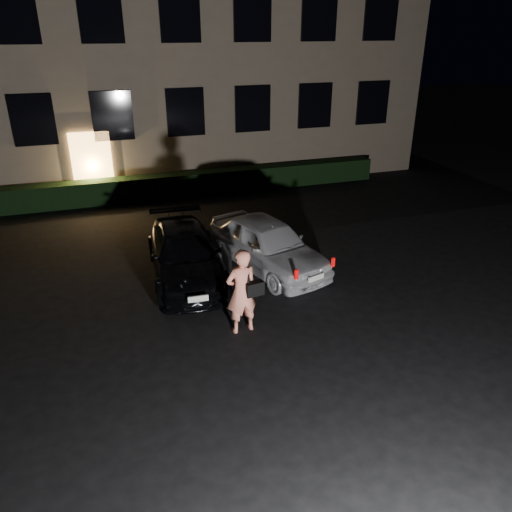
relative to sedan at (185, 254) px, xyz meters
name	(u,v)px	position (x,y,z in m)	size (l,w,h in m)	color
ground	(298,345)	(1.55, -3.76, -0.61)	(80.00, 80.00, 0.00)	black
building	(162,23)	(1.55, 11.22, 5.39)	(20.00, 8.11, 12.00)	#756554
hedge	(192,183)	(1.55, 6.74, -0.19)	(15.00, 0.70, 0.85)	black
sedan	(185,254)	(0.00, 0.00, 0.00)	(1.98, 4.39, 1.23)	black
hatch	(268,244)	(2.17, -0.18, 0.07)	(2.66, 4.28, 1.36)	silver
man	(242,291)	(0.65, -2.87, 0.33)	(0.82, 0.54, 1.88)	#EC866B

